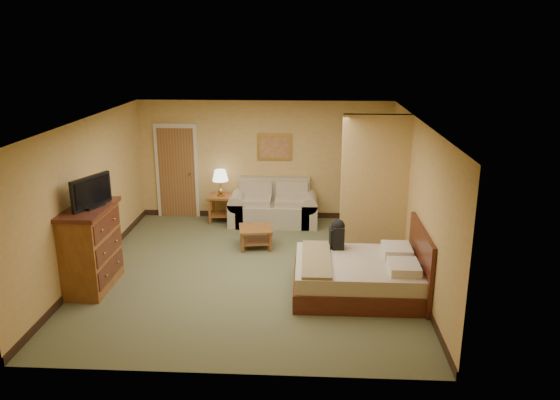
# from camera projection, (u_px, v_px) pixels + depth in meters

# --- Properties ---
(floor) EXTENTS (6.00, 6.00, 0.00)m
(floor) POSITION_uv_depth(u_px,v_px,m) (251.00, 271.00, 9.42)
(floor) COLOR #575B3B
(floor) RESTS_ON ground
(ceiling) EXTENTS (6.00, 6.00, 0.00)m
(ceiling) POSITION_uv_depth(u_px,v_px,m) (249.00, 121.00, 8.68)
(ceiling) COLOR white
(ceiling) RESTS_ON back_wall
(back_wall) EXTENTS (5.50, 0.02, 2.60)m
(back_wall) POSITION_uv_depth(u_px,v_px,m) (265.00, 160.00, 11.92)
(back_wall) COLOR tan
(back_wall) RESTS_ON floor
(left_wall) EXTENTS (0.02, 6.00, 2.60)m
(left_wall) POSITION_uv_depth(u_px,v_px,m) (88.00, 197.00, 9.19)
(left_wall) COLOR tan
(left_wall) RESTS_ON floor
(right_wall) EXTENTS (0.02, 6.00, 2.60)m
(right_wall) POSITION_uv_depth(u_px,v_px,m) (418.00, 202.00, 8.90)
(right_wall) COLOR tan
(right_wall) RESTS_ON floor
(partition) EXTENTS (1.20, 0.15, 2.60)m
(partition) POSITION_uv_depth(u_px,v_px,m) (374.00, 187.00, 9.82)
(partition) COLOR tan
(partition) RESTS_ON floor
(door) EXTENTS (0.94, 0.16, 2.10)m
(door) POSITION_uv_depth(u_px,v_px,m) (177.00, 172.00, 12.06)
(door) COLOR beige
(door) RESTS_ON floor
(baseboard) EXTENTS (5.50, 0.02, 0.12)m
(baseboard) POSITION_uv_depth(u_px,v_px,m) (265.00, 214.00, 12.26)
(baseboard) COLOR black
(baseboard) RESTS_ON floor
(loveseat) EXTENTS (1.89, 0.88, 0.96)m
(loveseat) POSITION_uv_depth(u_px,v_px,m) (274.00, 209.00, 11.78)
(loveseat) COLOR tan
(loveseat) RESTS_ON floor
(side_table) EXTENTS (0.54, 0.54, 0.59)m
(side_table) POSITION_uv_depth(u_px,v_px,m) (221.00, 204.00, 11.89)
(side_table) COLOR brown
(side_table) RESTS_ON floor
(table_lamp) EXTENTS (0.34, 0.34, 0.57)m
(table_lamp) POSITION_uv_depth(u_px,v_px,m) (220.00, 176.00, 11.71)
(table_lamp) COLOR #B28541
(table_lamp) RESTS_ON side_table
(coffee_table) EXTENTS (0.71, 0.71, 0.40)m
(coffee_table) POSITION_uv_depth(u_px,v_px,m) (256.00, 233.00, 10.44)
(coffee_table) COLOR brown
(coffee_table) RESTS_ON floor
(wall_picture) EXTENTS (0.75, 0.04, 0.59)m
(wall_picture) POSITION_uv_depth(u_px,v_px,m) (275.00, 147.00, 11.80)
(wall_picture) COLOR #B78E3F
(wall_picture) RESTS_ON back_wall
(dresser) EXTENTS (0.66, 1.26, 1.35)m
(dresser) POSITION_uv_depth(u_px,v_px,m) (91.00, 247.00, 8.65)
(dresser) COLOR brown
(dresser) RESTS_ON floor
(tv) EXTENTS (0.35, 0.78, 0.50)m
(tv) POSITION_uv_depth(u_px,v_px,m) (91.00, 193.00, 8.38)
(tv) COLOR black
(tv) RESTS_ON dresser
(bed) EXTENTS (1.98, 1.69, 1.09)m
(bed) POSITION_uv_depth(u_px,v_px,m) (362.00, 275.00, 8.55)
(bed) COLOR #451B10
(bed) RESTS_ON floor
(backpack) EXTENTS (0.23, 0.30, 0.49)m
(backpack) POSITION_uv_depth(u_px,v_px,m) (338.00, 233.00, 8.96)
(backpack) COLOR black
(backpack) RESTS_ON bed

